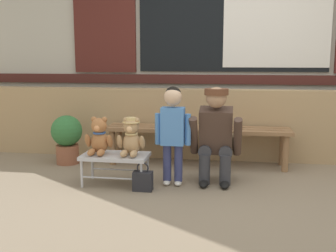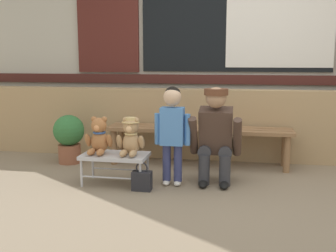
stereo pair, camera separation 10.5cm
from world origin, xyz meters
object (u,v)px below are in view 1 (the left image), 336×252
object	(u,v)px
small_display_bench	(115,158)
adult_crouching	(217,135)
wooden_bench_long	(197,133)
teddy_bear_plain	(99,137)
potted_plant	(67,136)
teddy_bear_with_hat	(131,137)
child_standing	(173,125)
handbag_on_ground	(143,180)

from	to	relation	value
small_display_bench	adult_crouching	distance (m)	1.01
adult_crouching	wooden_bench_long	bearing A→B (deg)	110.86
teddy_bear_plain	adult_crouching	xyz separation A→B (m)	(1.13, 0.22, 0.02)
small_display_bench	adult_crouching	xyz separation A→B (m)	(0.97, 0.22, 0.21)
wooden_bench_long	potted_plant	world-z (taller)	potted_plant
wooden_bench_long	teddy_bear_with_hat	distance (m)	1.03
potted_plant	small_display_bench	bearing A→B (deg)	-41.32
child_standing	handbag_on_ground	distance (m)	0.60
child_standing	small_display_bench	bearing A→B (deg)	-172.61
teddy_bear_with_hat	adult_crouching	world-z (taller)	adult_crouching
child_standing	adult_crouching	size ratio (longest dim) A/B	1.01
wooden_bench_long	adult_crouching	world-z (taller)	adult_crouching
wooden_bench_long	teddy_bear_plain	xyz separation A→B (m)	(-0.88, -0.86, 0.09)
handbag_on_ground	potted_plant	size ratio (longest dim) A/B	0.48
teddy_bear_with_hat	child_standing	world-z (taller)	child_standing
small_display_bench	handbag_on_ground	bearing A→B (deg)	-25.67
small_display_bench	teddy_bear_with_hat	xyz separation A→B (m)	(0.16, 0.00, 0.21)
wooden_bench_long	teddy_bear_plain	distance (m)	1.24
teddy_bear_with_hat	child_standing	xyz separation A→B (m)	(0.39, 0.07, 0.12)
teddy_bear_with_hat	child_standing	size ratio (longest dim) A/B	0.38
wooden_bench_long	teddy_bear_plain	world-z (taller)	teddy_bear_plain
wooden_bench_long	potted_plant	xyz separation A→B (m)	(-1.51, -0.17, -0.05)
teddy_bear_with_hat	handbag_on_ground	bearing A→B (deg)	-45.87
teddy_bear_plain	potted_plant	bearing A→B (deg)	132.21
small_display_bench	wooden_bench_long	bearing A→B (deg)	50.06
wooden_bench_long	adult_crouching	distance (m)	0.70
adult_crouching	small_display_bench	bearing A→B (deg)	-167.22
wooden_bench_long	teddy_bear_plain	bearing A→B (deg)	-135.70
wooden_bench_long	handbag_on_ground	world-z (taller)	wooden_bench_long
child_standing	potted_plant	size ratio (longest dim) A/B	1.68
potted_plant	handbag_on_ground	bearing A→B (deg)	-37.52
small_display_bench	teddy_bear_plain	xyz separation A→B (m)	(-0.16, 0.00, 0.20)
teddy_bear_with_hat	child_standing	distance (m)	0.42
wooden_bench_long	teddy_bear_with_hat	bearing A→B (deg)	-123.16
small_display_bench	teddy_bear_with_hat	distance (m)	0.26
small_display_bench	adult_crouching	size ratio (longest dim) A/B	0.67
teddy_bear_with_hat	potted_plant	distance (m)	1.18
wooden_bench_long	potted_plant	size ratio (longest dim) A/B	3.68
handbag_on_ground	child_standing	bearing A→B (deg)	41.05
handbag_on_ground	wooden_bench_long	bearing A→B (deg)	67.47
teddy_bear_plain	handbag_on_ground	xyz separation A→B (m)	(0.46, -0.15, -0.37)
child_standing	handbag_on_ground	xyz separation A→B (m)	(-0.25, -0.22, -0.50)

